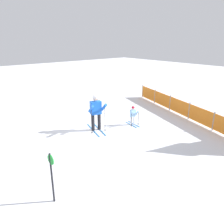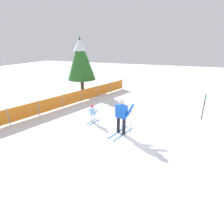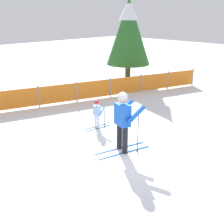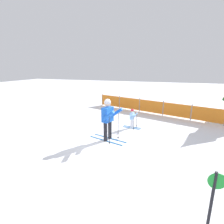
{
  "view_description": "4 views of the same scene",
  "coord_description": "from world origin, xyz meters",
  "views": [
    {
      "loc": [
        7.81,
        -5.32,
        4.15
      ],
      "look_at": [
        0.2,
        1.06,
        0.8
      ],
      "focal_mm": 35.0,
      "sensor_mm": 36.0,
      "label": 1
    },
    {
      "loc": [
        -7.04,
        -1.96,
        3.94
      ],
      "look_at": [
        0.66,
        0.99,
        0.73
      ],
      "focal_mm": 28.0,
      "sensor_mm": 36.0,
      "label": 2
    },
    {
      "loc": [
        -5.35,
        -4.73,
        3.79
      ],
      "look_at": [
        0.13,
        0.85,
        1.0
      ],
      "focal_mm": 45.0,
      "sensor_mm": 36.0,
      "label": 3
    },
    {
      "loc": [
        2.38,
        -6.21,
        3.02
      ],
      "look_at": [
        -0.1,
        1.02,
        1.03
      ],
      "focal_mm": 28.0,
      "sensor_mm": 36.0,
      "label": 4
    }
  ],
  "objects": [
    {
      "name": "ground_plane",
      "position": [
        0.0,
        0.0,
        0.0
      ],
      "size": [
        60.0,
        60.0,
        0.0
      ],
      "primitive_type": "plane",
      "color": "white"
    },
    {
      "name": "skier_adult",
      "position": [
        -0.0,
        0.26,
        1.05
      ],
      "size": [
        1.7,
        0.9,
        1.76
      ],
      "rotation": [
        0.0,
        0.0,
        -0.28
      ],
      "color": "#1966B2",
      "rests_on": "ground_plane"
    },
    {
      "name": "skier_child",
      "position": [
        0.62,
        2.08,
        0.56
      ],
      "size": [
        0.94,
        0.5,
        0.99
      ],
      "rotation": [
        0.0,
        0.0,
        -0.14
      ],
      "color": "#1966B2",
      "rests_on": "ground_plane"
    },
    {
      "name": "safety_fence",
      "position": [
        2.76,
        4.72,
        0.47
      ],
      "size": [
        11.2,
        3.67,
        0.94
      ],
      "rotation": [
        0.0,
        0.0,
        -0.31
      ],
      "color": "gray",
      "rests_on": "ground_plane"
    },
    {
      "name": "trail_marker",
      "position": [
        3.15,
        -3.43,
        0.89
      ],
      "size": [
        0.28,
        0.05,
        1.44
      ],
      "color": "black",
      "rests_on": "ground_plane"
    }
  ]
}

